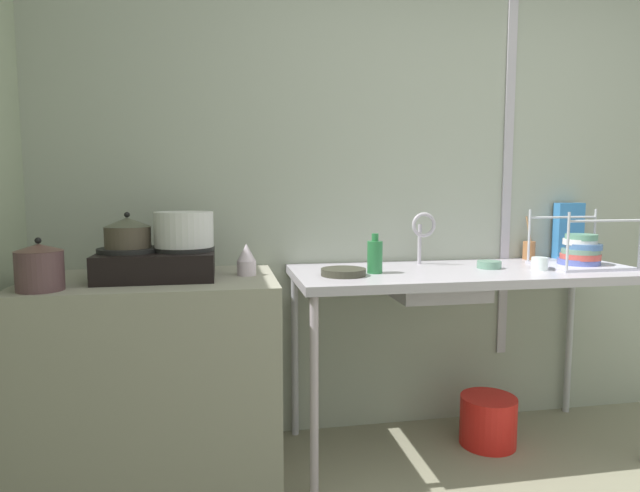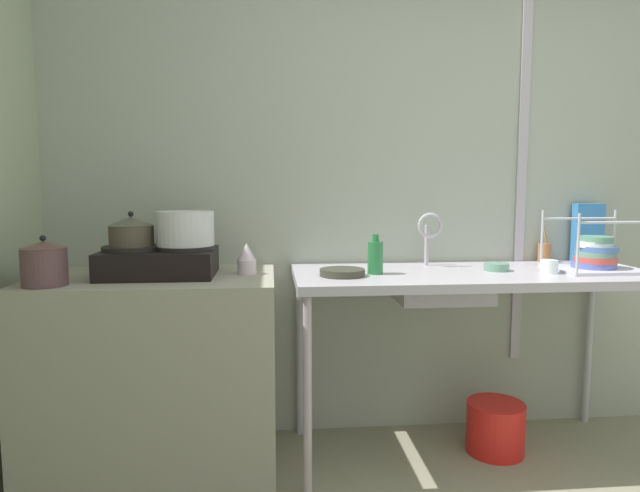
{
  "view_description": "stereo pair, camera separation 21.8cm",
  "coord_description": "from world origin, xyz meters",
  "px_view_note": "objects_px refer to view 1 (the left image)",
  "views": [
    {
      "loc": [
        -1.23,
        -0.94,
        1.28
      ],
      "look_at": [
        -0.79,
        1.42,
        1.02
      ],
      "focal_mm": 29.97,
      "sensor_mm": 36.0,
      "label": 1
    },
    {
      "loc": [
        -1.01,
        -0.97,
        1.28
      ],
      "look_at": [
        -0.79,
        1.42,
        1.02
      ],
      "focal_mm": 29.97,
      "sensor_mm": 36.0,
      "label": 2
    }
  ],
  "objects_px": {
    "frying_pan": "(343,272)",
    "bucket_on_floor": "(488,421)",
    "pot_beside_stove": "(40,267)",
    "faucet": "(423,229)",
    "utensil_jar": "(529,250)",
    "bottle_by_sink": "(375,256)",
    "cereal_box": "(568,231)",
    "small_bowl_on_drainboard": "(489,265)",
    "stove": "(157,263)",
    "cup_by_rack": "(540,264)",
    "pot_on_left_burner": "(128,233)",
    "percolator": "(247,260)",
    "sink_basin": "(434,283)",
    "pot_on_right_burner": "(184,229)",
    "dish_rack": "(581,253)"
  },
  "relations": [
    {
      "from": "pot_on_right_burner",
      "to": "cup_by_rack",
      "type": "relative_size",
      "value": 3.3
    },
    {
      "from": "utensil_jar",
      "to": "bottle_by_sink",
      "type": "bearing_deg",
      "value": -161.98
    },
    {
      "from": "pot_on_left_burner",
      "to": "utensil_jar",
      "type": "bearing_deg",
      "value": 7.75
    },
    {
      "from": "pot_beside_stove",
      "to": "frying_pan",
      "type": "height_order",
      "value": "pot_beside_stove"
    },
    {
      "from": "small_bowl_on_drainboard",
      "to": "pot_beside_stove",
      "type": "bearing_deg",
      "value": -173.66
    },
    {
      "from": "faucet",
      "to": "small_bowl_on_drainboard",
      "type": "relative_size",
      "value": 2.32
    },
    {
      "from": "cup_by_rack",
      "to": "bucket_on_floor",
      "type": "distance_m",
      "value": 0.83
    },
    {
      "from": "percolator",
      "to": "sink_basin",
      "type": "xyz_separation_m",
      "value": [
        0.88,
        -0.02,
        -0.13
      ]
    },
    {
      "from": "bottle_by_sink",
      "to": "percolator",
      "type": "bearing_deg",
      "value": 175.07
    },
    {
      "from": "stove",
      "to": "utensil_jar",
      "type": "distance_m",
      "value": 1.95
    },
    {
      "from": "faucet",
      "to": "frying_pan",
      "type": "bearing_deg",
      "value": -151.85
    },
    {
      "from": "pot_on_right_burner",
      "to": "bottle_by_sink",
      "type": "xyz_separation_m",
      "value": [
        0.85,
        -0.04,
        -0.13
      ]
    },
    {
      "from": "stove",
      "to": "cup_by_rack",
      "type": "height_order",
      "value": "stove"
    },
    {
      "from": "sink_basin",
      "to": "small_bowl_on_drainboard",
      "type": "bearing_deg",
      "value": 2.63
    },
    {
      "from": "pot_on_right_burner",
      "to": "dish_rack",
      "type": "relative_size",
      "value": 0.63
    },
    {
      "from": "frying_pan",
      "to": "bucket_on_floor",
      "type": "height_order",
      "value": "frying_pan"
    },
    {
      "from": "faucet",
      "to": "utensil_jar",
      "type": "xyz_separation_m",
      "value": [
        0.66,
        0.11,
        -0.13
      ]
    },
    {
      "from": "faucet",
      "to": "sink_basin",
      "type": "bearing_deg",
      "value": -92.3
    },
    {
      "from": "percolator",
      "to": "small_bowl_on_drainboard",
      "type": "relative_size",
      "value": 1.23
    },
    {
      "from": "stove",
      "to": "frying_pan",
      "type": "xyz_separation_m",
      "value": [
        0.81,
        -0.08,
        -0.05
      ]
    },
    {
      "from": "dish_rack",
      "to": "small_bowl_on_drainboard",
      "type": "relative_size",
      "value": 3.45
    },
    {
      "from": "cup_by_rack",
      "to": "dish_rack",
      "type": "bearing_deg",
      "value": 13.55
    },
    {
      "from": "sink_basin",
      "to": "cup_by_rack",
      "type": "distance_m",
      "value": 0.51
    },
    {
      "from": "pot_on_left_burner",
      "to": "bucket_on_floor",
      "type": "xyz_separation_m",
      "value": [
        1.69,
        0.01,
        -0.97
      ]
    },
    {
      "from": "percolator",
      "to": "dish_rack",
      "type": "xyz_separation_m",
      "value": [
        1.63,
        -0.04,
        -0.0
      ]
    },
    {
      "from": "pot_beside_stove",
      "to": "small_bowl_on_drainboard",
      "type": "height_order",
      "value": "pot_beside_stove"
    },
    {
      "from": "cereal_box",
      "to": "bucket_on_floor",
      "type": "xyz_separation_m",
      "value": [
        -0.59,
        -0.27,
        -0.93
      ]
    },
    {
      "from": "cereal_box",
      "to": "utensil_jar",
      "type": "xyz_separation_m",
      "value": [
        -0.23,
        0.0,
        -0.1
      ]
    },
    {
      "from": "bucket_on_floor",
      "to": "faucet",
      "type": "bearing_deg",
      "value": 150.82
    },
    {
      "from": "frying_pan",
      "to": "dish_rack",
      "type": "xyz_separation_m",
      "value": [
        1.21,
        0.05,
        0.05
      ]
    },
    {
      "from": "pot_beside_stove",
      "to": "cereal_box",
      "type": "relative_size",
      "value": 0.66
    },
    {
      "from": "cup_by_rack",
      "to": "bottle_by_sink",
      "type": "relative_size",
      "value": 0.42
    },
    {
      "from": "faucet",
      "to": "cereal_box",
      "type": "relative_size",
      "value": 0.87
    },
    {
      "from": "pot_on_left_burner",
      "to": "bucket_on_floor",
      "type": "bearing_deg",
      "value": 0.19
    },
    {
      "from": "cup_by_rack",
      "to": "bucket_on_floor",
      "type": "bearing_deg",
      "value": 151.89
    },
    {
      "from": "pot_on_right_burner",
      "to": "small_bowl_on_drainboard",
      "type": "xyz_separation_m",
      "value": [
        1.43,
        0.01,
        -0.19
      ]
    },
    {
      "from": "pot_on_left_burner",
      "to": "cup_by_rack",
      "type": "relative_size",
      "value": 2.54
    },
    {
      "from": "utensil_jar",
      "to": "stove",
      "type": "bearing_deg",
      "value": -171.79
    },
    {
      "from": "sink_basin",
      "to": "stove",
      "type": "bearing_deg",
      "value": 179.78
    },
    {
      "from": "stove",
      "to": "percolator",
      "type": "distance_m",
      "value": 0.38
    },
    {
      "from": "stove",
      "to": "pot_on_right_burner",
      "type": "distance_m",
      "value": 0.19
    },
    {
      "from": "frying_pan",
      "to": "dish_rack",
      "type": "distance_m",
      "value": 1.21
    },
    {
      "from": "cereal_box",
      "to": "small_bowl_on_drainboard",
      "type": "bearing_deg",
      "value": -152.4
    },
    {
      "from": "small_bowl_on_drainboard",
      "to": "bottle_by_sink",
      "type": "bearing_deg",
      "value": -175.69
    },
    {
      "from": "bucket_on_floor",
      "to": "dish_rack",
      "type": "bearing_deg",
      "value": -4.44
    },
    {
      "from": "pot_beside_stove",
      "to": "faucet",
      "type": "height_order",
      "value": "faucet"
    },
    {
      "from": "small_bowl_on_drainboard",
      "to": "bucket_on_floor",
      "type": "height_order",
      "value": "small_bowl_on_drainboard"
    },
    {
      "from": "pot_on_right_burner",
      "to": "dish_rack",
      "type": "xyz_separation_m",
      "value": [
        1.9,
        -0.03,
        -0.14
      ]
    },
    {
      "from": "bucket_on_floor",
      "to": "pot_beside_stove",
      "type": "bearing_deg",
      "value": -173.8
    },
    {
      "from": "stove",
      "to": "faucet",
      "type": "distance_m",
      "value": 1.29
    }
  ]
}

